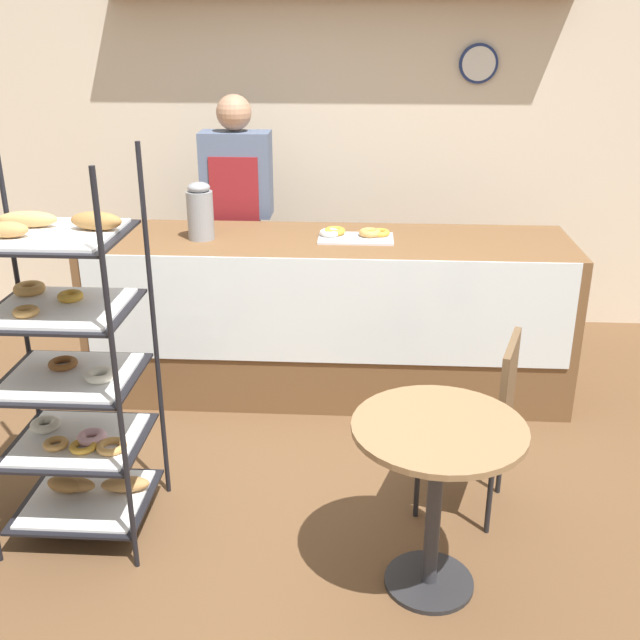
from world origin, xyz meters
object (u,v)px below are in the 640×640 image
coffee_carafe (200,212)px  pastry_rack (70,375)px  person_worker (238,215)px  donut_tray_counter (354,235)px  cafe_chair (485,409)px  cafe_table (436,468)px

coffee_carafe → pastry_rack: bearing=-101.4°
person_worker → donut_tray_counter: 0.95m
cafe_chair → coffee_carafe: 1.97m
pastry_rack → cafe_chair: 1.79m
pastry_rack → person_worker: 2.05m
cafe_table → coffee_carafe: (-1.22, 1.69, 0.55)m
cafe_table → donut_tray_counter: size_ratio=1.71×
pastry_rack → person_worker: (0.39, 2.00, 0.18)m
coffee_carafe → donut_tray_counter: bearing=4.4°
cafe_chair → coffee_carafe: (-1.48, 1.16, 0.58)m
cafe_chair → donut_tray_counter: 1.44m
person_worker → coffee_carafe: person_worker is taller
cafe_table → cafe_chair: 0.58m
pastry_rack → coffee_carafe: bearing=78.6°
pastry_rack → cafe_chair: size_ratio=1.94×
pastry_rack → coffee_carafe: pastry_rack is taller
cafe_chair → pastry_rack: bearing=-65.3°
coffee_carafe → cafe_table: bearing=-54.1°
person_worker → donut_tray_counter: size_ratio=3.94×
pastry_rack → donut_tray_counter: (1.15, 1.45, 0.22)m
person_worker → donut_tray_counter: (0.77, -0.56, 0.04)m
cafe_table → donut_tray_counter: bearing=101.2°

